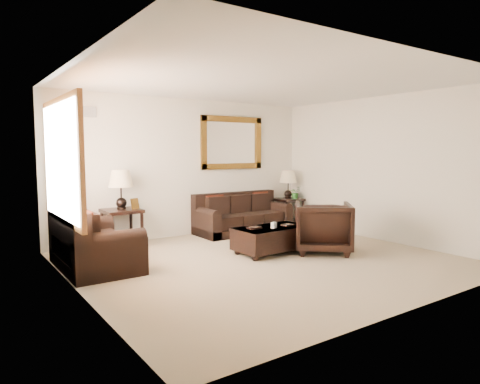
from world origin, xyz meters
TOP-DOWN VIEW (x-y plane):
  - room at (0.00, 0.00)m, footprint 5.51×5.01m
  - window at (-2.70, 0.90)m, footprint 0.07×1.96m
  - mirror at (1.04, 2.47)m, footprint 1.50×0.06m
  - air_vent at (-1.90, 2.48)m, footprint 0.25×0.02m
  - sofa at (1.04, 2.11)m, footprint 1.99×0.86m
  - loveseat at (-2.31, 1.09)m, footprint 0.95×1.60m
  - end_table_left at (-1.49, 2.15)m, footprint 0.62×0.62m
  - end_table_right at (2.36, 2.18)m, footprint 0.56×0.56m
  - coffee_table at (0.41, 0.33)m, footprint 1.30×0.73m
  - armchair at (1.14, -0.10)m, footprint 1.23×1.22m
  - potted_plant at (2.49, 2.08)m, footprint 0.25×0.28m

SIDE VIEW (x-z plane):
  - coffee_table at x=0.41m, z-range 0.00..0.54m
  - sofa at x=1.04m, z-range -0.11..0.70m
  - loveseat at x=-2.31m, z-range -0.12..0.78m
  - armchair at x=1.14m, z-range 0.00..0.92m
  - potted_plant at x=2.49m, z-range 0.61..0.83m
  - end_table_right at x=2.36m, z-range 0.19..1.43m
  - end_table_left at x=-1.49m, z-range 0.21..1.56m
  - room at x=0.00m, z-range 0.00..2.71m
  - window at x=-2.70m, z-range 0.72..2.38m
  - mirror at x=1.04m, z-range 1.30..2.40m
  - air_vent at x=-1.90m, z-range 2.26..2.44m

